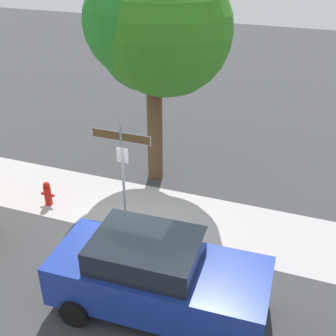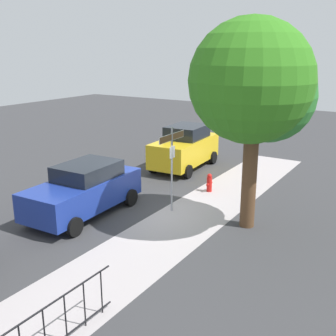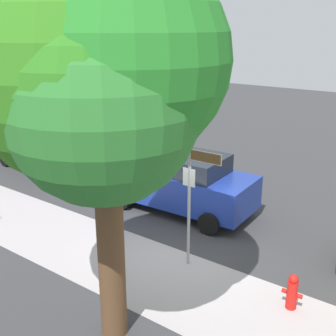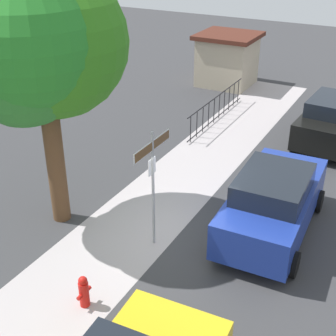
# 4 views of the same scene
# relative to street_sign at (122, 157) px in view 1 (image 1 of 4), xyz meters

# --- Properties ---
(ground_plane) EXTENTS (60.00, 60.00, 0.00)m
(ground_plane) POSITION_rel_street_sign_xyz_m (0.45, -0.40, -2.20)
(ground_plane) COLOR #38383A
(sidewalk_strip) EXTENTS (24.00, 2.60, 0.00)m
(sidewalk_strip) POSITION_rel_street_sign_xyz_m (2.45, 0.90, -2.19)
(sidewalk_strip) COLOR #ABA2A3
(sidewalk_strip) RESTS_ON ground_plane
(street_sign) EXTENTS (1.62, 0.07, 3.13)m
(street_sign) POSITION_rel_street_sign_xyz_m (0.00, 0.00, 0.00)
(street_sign) COLOR #9EA0A5
(street_sign) RESTS_ON ground_plane
(shade_tree) EXTENTS (4.27, 3.77, 6.72)m
(shade_tree) POSITION_rel_street_sign_xyz_m (-0.25, 2.97, 2.55)
(shade_tree) COLOR brown
(shade_tree) RESTS_ON ground_plane
(car_blue) EXTENTS (4.65, 2.25, 1.84)m
(car_blue) POSITION_rel_street_sign_xyz_m (1.91, -2.49, -1.26)
(car_blue) COLOR navy
(car_blue) RESTS_ON ground_plane
(fire_hydrant) EXTENTS (0.42, 0.22, 0.78)m
(fire_hydrant) POSITION_rel_street_sign_xyz_m (-2.66, 0.20, -1.81)
(fire_hydrant) COLOR red
(fire_hydrant) RESTS_ON ground_plane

